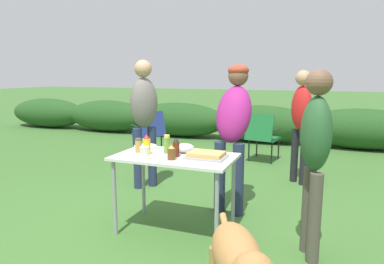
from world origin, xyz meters
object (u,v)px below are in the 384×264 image
at_px(bbq_sauce_bottle, 176,148).
at_px(dog, 238,264).
at_px(spice_jar, 138,146).
at_px(standing_person_in_dark_puffer, 301,115).
at_px(relish_jar, 167,144).
at_px(standing_person_in_olive_jacket, 315,147).
at_px(camp_chair_near_hedge, 262,135).
at_px(mustard_bottle, 147,145).
at_px(standing_person_with_beanie, 233,122).
at_px(mixing_bowl, 185,148).
at_px(food_tray, 206,155).
at_px(paper_cup_stack, 144,153).
at_px(standing_person_in_gray_fleece, 144,112).
at_px(plate_stack, 145,147).
at_px(folding_table, 175,164).
at_px(beer_bottle, 171,153).
at_px(camp_chair_green_behind_table, 149,131).

relative_size(bbq_sauce_bottle, dog, 0.21).
distance_m(spice_jar, standing_person_in_dark_puffer, 2.39).
bearing_deg(relish_jar, standing_person_in_olive_jacket, -3.63).
height_order(bbq_sauce_bottle, camp_chair_near_hedge, bbq_sauce_bottle).
distance_m(relish_jar, standing_person_in_olive_jacket, 1.33).
distance_m(mustard_bottle, standing_person_with_beanie, 1.00).
xyz_separation_m(mixing_bowl, standing_person_with_beanie, (0.34, 0.55, 0.20)).
xyz_separation_m(food_tray, paper_cup_stack, (-0.49, -0.25, 0.03)).
relative_size(food_tray, standing_person_in_gray_fleece, 0.21).
height_order(bbq_sauce_bottle, standing_person_in_gray_fleece, standing_person_in_gray_fleece).
bearing_deg(dog, bbq_sauce_bottle, -79.12).
xyz_separation_m(bbq_sauce_bottle, standing_person_in_gray_fleece, (-0.93, 1.08, 0.18)).
bearing_deg(standing_person_with_beanie, plate_stack, -139.41).
bearing_deg(standing_person_in_olive_jacket, bbq_sauce_bottle, -108.16).
bearing_deg(folding_table, camp_chair_near_hedge, 84.01).
relative_size(food_tray, bbq_sauce_bottle, 1.99).
relative_size(folding_table, relish_jar, 6.21).
bearing_deg(dog, relish_jar, -77.25).
bearing_deg(paper_cup_stack, plate_stack, 117.93).
height_order(beer_bottle, bbq_sauce_bottle, bbq_sauce_bottle).
xyz_separation_m(plate_stack, mixing_bowl, (0.43, -0.01, 0.03)).
distance_m(mixing_bowl, bbq_sauce_bottle, 0.19).
bearing_deg(standing_person_in_dark_puffer, food_tray, -69.05).
bearing_deg(relish_jar, spice_jar, -166.67).
height_order(food_tray, standing_person_in_olive_jacket, standing_person_in_olive_jacket).
distance_m(plate_stack, mustard_bottle, 0.26).
distance_m(plate_stack, dog, 1.87).
distance_m(plate_stack, camp_chair_green_behind_table, 2.76).
xyz_separation_m(standing_person_in_gray_fleece, camp_chair_near_hedge, (1.21, 1.90, -0.53)).
xyz_separation_m(folding_table, mustard_bottle, (-0.27, -0.05, 0.17)).
xyz_separation_m(relish_jar, standing_person_in_olive_jacket, (1.32, -0.08, 0.10)).
distance_m(beer_bottle, mustard_bottle, 0.32).
distance_m(spice_jar, bbq_sauce_bottle, 0.41).
relative_size(beer_bottle, mustard_bottle, 0.69).
height_order(beer_bottle, standing_person_in_gray_fleece, standing_person_in_gray_fleece).
xyz_separation_m(standing_person_in_gray_fleece, dog, (1.78, -2.21, -0.52)).
relative_size(spice_jar, camp_chair_near_hedge, 0.16).
height_order(beer_bottle, mustard_bottle, mustard_bottle).
bearing_deg(standing_person_in_dark_puffer, spice_jar, -84.60).
height_order(food_tray, mustard_bottle, mustard_bottle).
distance_m(plate_stack, beer_bottle, 0.54).
bearing_deg(standing_person_in_gray_fleece, plate_stack, -110.04).
relative_size(folding_table, standing_person_in_olive_jacket, 0.72).
height_order(standing_person_in_gray_fleece, camp_chair_near_hedge, standing_person_in_gray_fleece).
bearing_deg(standing_person_in_gray_fleece, beer_bottle, -101.54).
bearing_deg(camp_chair_green_behind_table, paper_cup_stack, -111.35).
height_order(plate_stack, camp_chair_near_hedge, camp_chair_near_hedge).
distance_m(mustard_bottle, camp_chair_green_behind_table, 3.01).
bearing_deg(camp_chair_near_hedge, mixing_bowl, -86.71).
bearing_deg(standing_person_in_olive_jacket, folding_table, -109.66).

